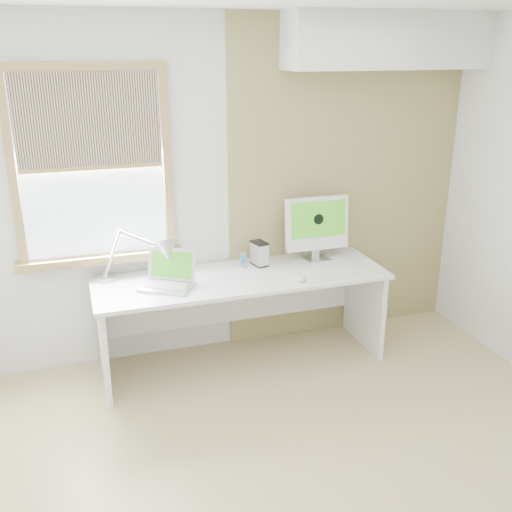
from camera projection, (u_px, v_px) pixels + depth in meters
name	position (u px, v px, depth m)	size (l,w,h in m)	color
room	(320.00, 267.00, 2.99)	(4.04, 3.54, 2.64)	tan
accent_wall	(346.00, 182.00, 4.84)	(2.00, 0.02, 2.60)	#968D52
soffit	(388.00, 40.00, 4.37)	(1.60, 0.40, 0.42)	white
window	(92.00, 168.00, 4.15)	(1.20, 0.14, 1.42)	olive
desk	(240.00, 297.00, 4.54)	(2.20, 0.70, 0.73)	white
desk_lamp	(155.00, 254.00, 4.28)	(0.64, 0.38, 0.38)	silver
laptop	(169.00, 277.00, 4.22)	(0.45, 0.43, 0.25)	silver
phone_dock	(243.00, 263.00, 4.57)	(0.08, 0.08, 0.12)	silver
external_drive	(259.00, 253.00, 4.60)	(0.12, 0.16, 0.19)	silver
imac	(317.00, 225.00, 4.68)	(0.52, 0.17, 0.51)	silver
keyboard	(331.00, 276.00, 4.38)	(0.42, 0.12, 0.02)	white
mouse	(301.00, 278.00, 4.32)	(0.06, 0.11, 0.03)	white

